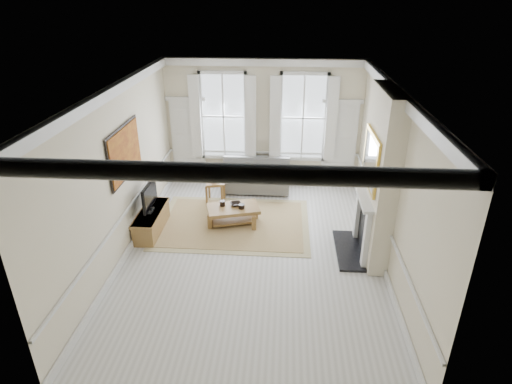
# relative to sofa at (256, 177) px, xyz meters

# --- Properties ---
(floor) EXTENTS (7.20, 7.20, 0.00)m
(floor) POSITION_rel_sofa_xyz_m (0.16, -3.11, -0.36)
(floor) COLOR #B7B5AD
(floor) RESTS_ON ground
(ceiling) EXTENTS (7.20, 7.20, 0.00)m
(ceiling) POSITION_rel_sofa_xyz_m (0.16, -3.11, 3.04)
(ceiling) COLOR white
(ceiling) RESTS_ON back_wall
(back_wall) EXTENTS (5.20, 0.00, 5.20)m
(back_wall) POSITION_rel_sofa_xyz_m (0.16, 0.49, 1.34)
(back_wall) COLOR beige
(back_wall) RESTS_ON floor
(left_wall) EXTENTS (0.00, 7.20, 7.20)m
(left_wall) POSITION_rel_sofa_xyz_m (-2.44, -3.11, 1.34)
(left_wall) COLOR beige
(left_wall) RESTS_ON floor
(right_wall) EXTENTS (0.00, 7.20, 7.20)m
(right_wall) POSITION_rel_sofa_xyz_m (2.76, -3.11, 1.34)
(right_wall) COLOR beige
(right_wall) RESTS_ON floor
(window_left) EXTENTS (1.26, 0.20, 2.20)m
(window_left) POSITION_rel_sofa_xyz_m (-0.89, 0.44, 1.54)
(window_left) COLOR #B2BCC6
(window_left) RESTS_ON back_wall
(window_right) EXTENTS (1.26, 0.20, 2.20)m
(window_right) POSITION_rel_sofa_xyz_m (1.21, 0.44, 1.54)
(window_right) COLOR #B2BCC6
(window_right) RESTS_ON back_wall
(door_left) EXTENTS (0.90, 0.08, 2.30)m
(door_left) POSITION_rel_sofa_xyz_m (-1.89, 0.45, 0.79)
(door_left) COLOR silver
(door_left) RESTS_ON floor
(door_right) EXTENTS (0.90, 0.08, 2.30)m
(door_right) POSITION_rel_sofa_xyz_m (2.21, 0.45, 0.79)
(door_right) COLOR silver
(door_right) RESTS_ON floor
(painting) EXTENTS (0.05, 1.66, 1.06)m
(painting) POSITION_rel_sofa_xyz_m (-2.40, -2.81, 1.69)
(painting) COLOR orange
(painting) RESTS_ON left_wall
(chimney_breast) EXTENTS (0.35, 1.70, 3.38)m
(chimney_breast) POSITION_rel_sofa_xyz_m (2.58, -2.91, 1.34)
(chimney_breast) COLOR beige
(chimney_breast) RESTS_ON floor
(hearth) EXTENTS (0.55, 1.50, 0.05)m
(hearth) POSITION_rel_sofa_xyz_m (2.16, -2.91, -0.33)
(hearth) COLOR black
(hearth) RESTS_ON floor
(fireplace) EXTENTS (0.21, 1.45, 1.33)m
(fireplace) POSITION_rel_sofa_xyz_m (2.36, -2.91, 0.38)
(fireplace) COLOR silver
(fireplace) RESTS_ON floor
(mirror) EXTENTS (0.06, 1.26, 1.06)m
(mirror) POSITION_rel_sofa_xyz_m (2.37, -2.91, 1.69)
(mirror) COLOR gold
(mirror) RESTS_ON chimney_breast
(sofa) EXTENTS (1.80, 0.88, 0.85)m
(sofa) POSITION_rel_sofa_xyz_m (0.00, 0.00, 0.00)
(sofa) COLOR #60605E
(sofa) RESTS_ON floor
(side_table) EXTENTS (0.56, 0.56, 0.57)m
(side_table) POSITION_rel_sofa_xyz_m (-0.98, -0.82, 0.11)
(side_table) COLOR brown
(side_table) RESTS_ON floor
(rug) EXTENTS (3.50, 2.60, 0.02)m
(rug) POSITION_rel_sofa_xyz_m (-0.39, -1.93, -0.34)
(rug) COLOR #96784D
(rug) RESTS_ON floor
(coffee_table) EXTENTS (1.31, 0.97, 0.44)m
(coffee_table) POSITION_rel_sofa_xyz_m (-0.39, -1.93, 0.00)
(coffee_table) COLOR brown
(coffee_table) RESTS_ON rug
(ceramic_pot_a) EXTENTS (0.12, 0.12, 0.12)m
(ceramic_pot_a) POSITION_rel_sofa_xyz_m (-0.64, -1.88, 0.14)
(ceramic_pot_a) COLOR black
(ceramic_pot_a) RESTS_ON coffee_table
(ceramic_pot_b) EXTENTS (0.14, 0.14, 0.10)m
(ceramic_pot_b) POSITION_rel_sofa_xyz_m (-0.19, -1.98, 0.13)
(ceramic_pot_b) COLOR black
(ceramic_pot_b) RESTS_ON coffee_table
(bowl) EXTENTS (0.32, 0.32, 0.06)m
(bowl) POSITION_rel_sofa_xyz_m (-0.34, -1.83, 0.11)
(bowl) COLOR black
(bowl) RESTS_ON coffee_table
(tv_stand) EXTENTS (0.45, 1.40, 0.50)m
(tv_stand) POSITION_rel_sofa_xyz_m (-2.18, -2.39, -0.11)
(tv_stand) COLOR brown
(tv_stand) RESTS_ON floor
(tv) EXTENTS (0.08, 0.90, 0.68)m
(tv) POSITION_rel_sofa_xyz_m (-2.16, -2.39, 0.54)
(tv) COLOR black
(tv) RESTS_ON tv_stand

